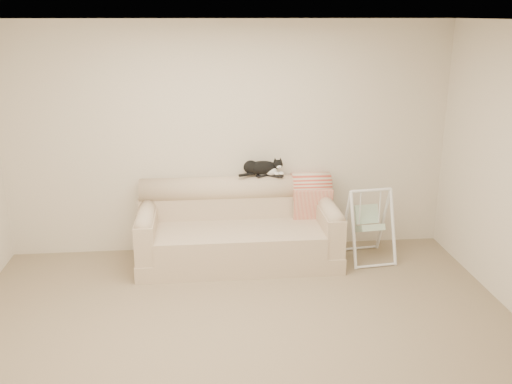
% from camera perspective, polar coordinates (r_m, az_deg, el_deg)
% --- Properties ---
extents(ground_plane, '(5.00, 5.00, 0.00)m').
position_cam_1_polar(ground_plane, '(5.05, -1.18, -14.24)').
color(ground_plane, '#7E6A4D').
rests_on(ground_plane, ground).
extents(room_shell, '(5.04, 4.04, 2.60)m').
position_cam_1_polar(room_shell, '(4.44, -1.31, 2.79)').
color(room_shell, beige).
rests_on(room_shell, ground).
extents(sofa, '(2.20, 0.93, 0.90)m').
position_cam_1_polar(sofa, '(6.34, -1.78, -3.83)').
color(sofa, tan).
rests_on(sofa, ground).
extents(remote_a, '(0.18, 0.13, 0.03)m').
position_cam_1_polar(remote_a, '(6.42, 0.76, 1.71)').
color(remote_a, black).
rests_on(remote_a, sofa).
extents(remote_b, '(0.17, 0.12, 0.02)m').
position_cam_1_polar(remote_b, '(6.41, 2.02, 1.64)').
color(remote_b, black).
rests_on(remote_b, sofa).
extents(tuxedo_cat, '(0.52, 0.21, 0.20)m').
position_cam_1_polar(tuxedo_cat, '(6.40, 0.59, 2.46)').
color(tuxedo_cat, black).
rests_on(tuxedo_cat, sofa).
extents(throw_blanket, '(0.44, 0.38, 0.58)m').
position_cam_1_polar(throw_blanket, '(6.54, 5.51, 0.23)').
color(throw_blanket, '#C83C2D').
rests_on(throw_blanket, sofa).
extents(baby_swing, '(0.56, 0.59, 0.83)m').
position_cam_1_polar(baby_swing, '(6.47, 11.20, -3.14)').
color(baby_swing, white).
rests_on(baby_swing, ground).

